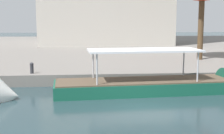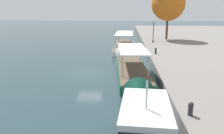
{
  "view_description": "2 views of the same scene",
  "coord_description": "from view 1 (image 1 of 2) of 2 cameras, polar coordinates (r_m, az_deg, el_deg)",
  "views": [
    {
      "loc": [
        -3.37,
        -14.78,
        4.56
      ],
      "look_at": [
        -1.45,
        6.11,
        1.43
      ],
      "focal_mm": 49.62,
      "sensor_mm": 36.0,
      "label": 1
    },
    {
      "loc": [
        22.78,
        3.75,
        6.52
      ],
      "look_at": [
        2.18,
        2.48,
        1.31
      ],
      "focal_mm": 37.06,
      "sensor_mm": 36.0,
      "label": 2
    }
  ],
  "objects": [
    {
      "name": "ground_plane",
      "position": [
        15.83,
        7.34,
        -8.32
      ],
      "size": [
        220.0,
        220.0,
        0.0
      ],
      "primitive_type": "plane",
      "color": "#23383D"
    },
    {
      "name": "dock_promenade",
      "position": [
        49.33,
        -1.33,
        3.66
      ],
      "size": [
        120.0,
        55.0,
        0.82
      ],
      "primitive_type": "cube",
      "color": "slate",
      "rests_on": "ground_plane"
    },
    {
      "name": "tour_boat_1",
      "position": [
        20.3,
        8.94,
        -3.59
      ],
      "size": [
        12.69,
        3.57,
        3.86
      ],
      "rotation": [
        0.0,
        0.0,
        0.06
      ],
      "color": "#14513D",
      "rests_on": "ground_plane"
    },
    {
      "name": "mooring_bollard_0",
      "position": [
        22.93,
        -14.57,
        -0.09
      ],
      "size": [
        0.27,
        0.27,
        0.8
      ],
      "color": "#2D2D33",
      "rests_on": "dock_promenade"
    }
  ]
}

